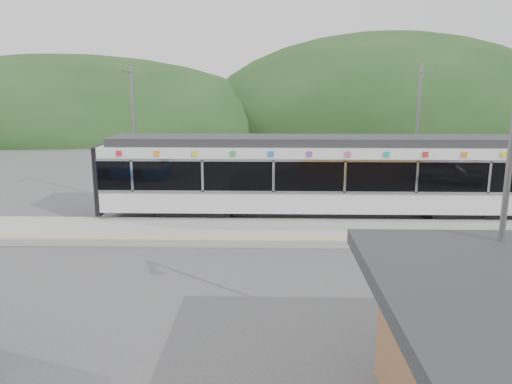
{
  "coord_description": "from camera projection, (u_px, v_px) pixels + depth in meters",
  "views": [
    {
      "loc": [
        -0.29,
        -16.15,
        6.01
      ],
      "look_at": [
        -0.72,
        1.0,
        2.3
      ],
      "focal_mm": 35.0,
      "sensor_mm": 36.0,
      "label": 1
    }
  ],
  "objects": [
    {
      "name": "ground",
      "position": [
        276.0,
        264.0,
        17.04
      ],
      "size": [
        120.0,
        120.0,
        0.0
      ],
      "primitive_type": "plane",
      "color": "#4C4C4F",
      "rests_on": "ground"
    },
    {
      "name": "hills",
      "position": [
        414.0,
        223.0,
        22.06
      ],
      "size": [
        146.0,
        149.0,
        26.0
      ],
      "color": "#1E3D19",
      "rests_on": "ground"
    },
    {
      "name": "platform",
      "position": [
        275.0,
        232.0,
        20.23
      ],
      "size": [
        26.0,
        3.2,
        0.3
      ],
      "primitive_type": "cube",
      "color": "#9E9E99",
      "rests_on": "ground"
    },
    {
      "name": "yellow_line",
      "position": [
        276.0,
        238.0,
        18.93
      ],
      "size": [
        26.0,
        0.1,
        0.01
      ],
      "primitive_type": "cube",
      "color": "yellow",
      "rests_on": "platform"
    },
    {
      "name": "train",
      "position": [
        329.0,
        174.0,
        22.41
      ],
      "size": [
        20.44,
        3.01,
        3.74
      ],
      "color": "black",
      "rests_on": "ground"
    },
    {
      "name": "catenary_mast_west",
      "position": [
        134.0,
        133.0,
        24.81
      ],
      "size": [
        0.18,
        1.8,
        7.0
      ],
      "color": "slate",
      "rests_on": "ground"
    },
    {
      "name": "catenary_mast_east",
      "position": [
        417.0,
        134.0,
        24.47
      ],
      "size": [
        0.18,
        1.8,
        7.0
      ],
      "color": "slate",
      "rests_on": "ground"
    },
    {
      "name": "lamp_post",
      "position": [
        508.0,
        202.0,
        9.5
      ],
      "size": [
        0.45,
        1.16,
        6.4
      ],
      "rotation": [
        0.0,
        0.0,
        0.32
      ],
      "color": "slate",
      "rests_on": "ground"
    }
  ]
}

